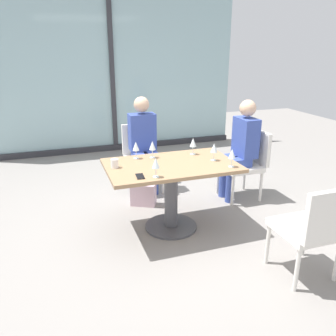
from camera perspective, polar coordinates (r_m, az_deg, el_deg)
ground_plane at (r=3.85m, az=0.49°, el=-9.65°), size 12.00×12.00×0.00m
window_wall_backdrop at (r=6.50m, az=-9.09°, el=13.40°), size 4.64×0.10×2.70m
dining_table_main at (r=3.61m, az=0.51°, el=-2.11°), size 1.33×0.82×0.73m
chair_near_window at (r=4.71m, az=-4.32°, el=2.46°), size 0.46×0.51×0.87m
chair_far_right at (r=4.52m, az=12.87°, el=1.27°), size 0.50×0.46×0.87m
chair_front_right at (r=3.07m, az=22.83°, el=-8.79°), size 0.46×0.50×0.87m
person_near_window at (r=4.56m, az=-4.04°, el=4.53°), size 0.34×0.39×1.26m
person_far_right at (r=4.41m, az=11.85°, el=3.65°), size 0.39×0.34×1.26m
wine_glass_0 at (r=3.64m, az=7.56°, el=3.22°), size 0.07×0.07×0.18m
wine_glass_1 at (r=3.69m, az=-5.30°, el=3.52°), size 0.07×0.07×0.18m
wine_glass_2 at (r=3.83m, az=4.13°, el=4.15°), size 0.07×0.07×0.18m
wine_glass_3 at (r=3.47m, az=10.46°, el=2.24°), size 0.07×0.07×0.18m
wine_glass_4 at (r=3.71m, az=-2.58°, el=3.65°), size 0.07×0.07×0.18m
wine_glass_5 at (r=3.15m, az=-2.02°, el=0.75°), size 0.07×0.07×0.18m
coffee_cup at (r=3.46m, az=-8.75°, el=0.76°), size 0.08×0.08×0.09m
cell_phone_on_table at (r=3.21m, az=-4.61°, el=-1.37°), size 0.08×0.15×0.01m
handbag_0 at (r=4.30m, az=-4.06°, el=-4.30°), size 0.34×0.28×0.28m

